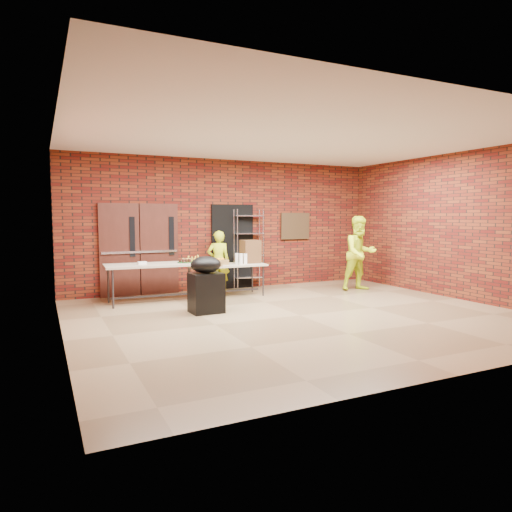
{
  "coord_description": "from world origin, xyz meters",
  "views": [
    {
      "loc": [
        -4.25,
        -7.07,
        1.81
      ],
      "look_at": [
        -0.23,
        1.4,
        0.99
      ],
      "focal_mm": 32.0,
      "sensor_mm": 36.0,
      "label": 1
    }
  ],
  "objects_px": {
    "table_left": "(154,267)",
    "covered_grill": "(206,284)",
    "table_right": "(226,267)",
    "coffee_dispenser": "(250,252)",
    "volunteer_woman": "(218,261)",
    "volunteer_man": "(360,253)",
    "wire_rack": "(249,249)"
  },
  "relations": [
    {
      "from": "table_left",
      "to": "volunteer_woman",
      "type": "xyz_separation_m",
      "value": [
        1.7,
        0.66,
        -0.01
      ]
    },
    {
      "from": "table_left",
      "to": "table_right",
      "type": "relative_size",
      "value": 1.13
    },
    {
      "from": "covered_grill",
      "to": "volunteer_man",
      "type": "relative_size",
      "value": 0.59
    },
    {
      "from": "table_right",
      "to": "table_left",
      "type": "bearing_deg",
      "value": -177.83
    },
    {
      "from": "table_left",
      "to": "covered_grill",
      "type": "bearing_deg",
      "value": -63.47
    },
    {
      "from": "table_right",
      "to": "covered_grill",
      "type": "xyz_separation_m",
      "value": [
        -0.99,
        -1.47,
        -0.13
      ]
    },
    {
      "from": "wire_rack",
      "to": "covered_grill",
      "type": "height_order",
      "value": "wire_rack"
    },
    {
      "from": "table_right",
      "to": "volunteer_woman",
      "type": "height_order",
      "value": "volunteer_woman"
    },
    {
      "from": "covered_grill",
      "to": "volunteer_woman",
      "type": "distance_m",
      "value": 2.37
    },
    {
      "from": "table_left",
      "to": "coffee_dispenser",
      "type": "relative_size",
      "value": 3.81
    },
    {
      "from": "table_right",
      "to": "covered_grill",
      "type": "height_order",
      "value": "covered_grill"
    },
    {
      "from": "covered_grill",
      "to": "volunteer_woman",
      "type": "height_order",
      "value": "volunteer_woman"
    },
    {
      "from": "table_right",
      "to": "covered_grill",
      "type": "distance_m",
      "value": 1.78
    },
    {
      "from": "volunteer_man",
      "to": "coffee_dispenser",
      "type": "bearing_deg",
      "value": 171.59
    },
    {
      "from": "wire_rack",
      "to": "covered_grill",
      "type": "bearing_deg",
      "value": -121.38
    },
    {
      "from": "table_right",
      "to": "coffee_dispenser",
      "type": "relative_size",
      "value": 3.38
    },
    {
      "from": "wire_rack",
      "to": "table_left",
      "type": "xyz_separation_m",
      "value": [
        -2.6,
        -0.88,
        -0.25
      ]
    },
    {
      "from": "wire_rack",
      "to": "volunteer_woman",
      "type": "xyz_separation_m",
      "value": [
        -0.9,
        -0.22,
        -0.26
      ]
    },
    {
      "from": "volunteer_woman",
      "to": "volunteer_man",
      "type": "bearing_deg",
      "value": 172.63
    },
    {
      "from": "table_left",
      "to": "wire_rack",
      "type": "bearing_deg",
      "value": 21.24
    },
    {
      "from": "wire_rack",
      "to": "coffee_dispenser",
      "type": "bearing_deg",
      "value": -103.7
    },
    {
      "from": "table_left",
      "to": "coffee_dispenser",
      "type": "xyz_separation_m",
      "value": [
        2.27,
        0.07,
        0.25
      ]
    },
    {
      "from": "covered_grill",
      "to": "wire_rack",
      "type": "bearing_deg",
      "value": 48.27
    },
    {
      "from": "volunteer_man",
      "to": "covered_grill",
      "type": "bearing_deg",
      "value": -163.02
    },
    {
      "from": "table_left",
      "to": "coffee_dispenser",
      "type": "bearing_deg",
      "value": 4.36
    },
    {
      "from": "wire_rack",
      "to": "volunteer_man",
      "type": "height_order",
      "value": "wire_rack"
    },
    {
      "from": "table_right",
      "to": "coffee_dispenser",
      "type": "height_order",
      "value": "coffee_dispenser"
    },
    {
      "from": "coffee_dispenser",
      "to": "volunteer_man",
      "type": "relative_size",
      "value": 0.29
    },
    {
      "from": "table_left",
      "to": "volunteer_man",
      "type": "height_order",
      "value": "volunteer_man"
    },
    {
      "from": "wire_rack",
      "to": "table_left",
      "type": "distance_m",
      "value": 2.75
    },
    {
      "from": "table_left",
      "to": "covered_grill",
      "type": "distance_m",
      "value": 1.61
    },
    {
      "from": "wire_rack",
      "to": "volunteer_man",
      "type": "bearing_deg",
      "value": -23.59
    }
  ]
}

